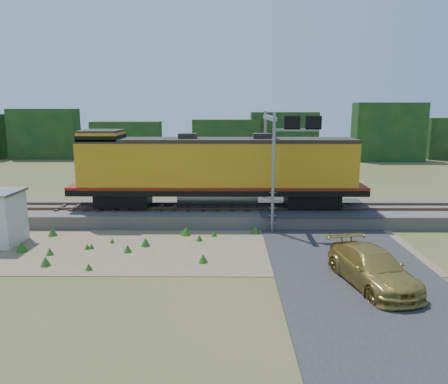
{
  "coord_description": "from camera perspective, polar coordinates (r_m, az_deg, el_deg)",
  "views": [
    {
      "loc": [
        1.49,
        -20.93,
        7.15
      ],
      "look_at": [
        1.32,
        3.0,
        2.4
      ],
      "focal_mm": 35.0,
      "sensor_mm": 36.0,
      "label": 1
    }
  ],
  "objects": [
    {
      "name": "road",
      "position": [
        23.45,
        14.06,
        -6.65
      ],
      "size": [
        7.0,
        66.0,
        0.86
      ],
      "color": "#38383A",
      "rests_on": "ground"
    },
    {
      "name": "rails",
      "position": [
        27.69,
        -2.7,
        -1.87
      ],
      "size": [
        70.0,
        1.54,
        0.16
      ],
      "color": "brown",
      "rests_on": "ballast"
    },
    {
      "name": "ballast",
      "position": [
        27.81,
        -2.69,
        -2.84
      ],
      "size": [
        70.0,
        5.0,
        0.8
      ],
      "primitive_type": "cube",
      "color": "slate",
      "rests_on": "ground"
    },
    {
      "name": "weed_clumps",
      "position": [
        22.77,
        -12.38,
        -7.35
      ],
      "size": [
        15.0,
        6.2,
        0.56
      ],
      "primitive_type": null,
      "color": "#29621C",
      "rests_on": "ground"
    },
    {
      "name": "dirt_shoulder",
      "position": [
        22.86,
        -8.47,
        -7.09
      ],
      "size": [
        26.0,
        8.0,
        0.03
      ],
      "primitive_type": "cube",
      "color": "#8C7754",
      "rests_on": "ground"
    },
    {
      "name": "car",
      "position": [
        18.77,
        18.83,
        -9.37
      ],
      "size": [
        3.07,
        5.42,
        1.48
      ],
      "primitive_type": "imported",
      "rotation": [
        0.0,
        0.0,
        0.2
      ],
      "color": "#AF9541",
      "rests_on": "ground"
    },
    {
      "name": "locomotive",
      "position": [
        27.22,
        -1.42,
        3.07
      ],
      "size": [
        18.3,
        2.79,
        4.72
      ],
      "color": "black",
      "rests_on": "rails"
    },
    {
      "name": "signal_gantry",
      "position": [
        26.52,
        6.79,
        6.78
      ],
      "size": [
        2.7,
        6.2,
        6.81
      ],
      "color": "gray",
      "rests_on": "ground"
    },
    {
      "name": "ground",
      "position": [
        22.17,
        -3.51,
        -7.61
      ],
      "size": [
        140.0,
        140.0,
        0.0
      ],
      "primitive_type": "plane",
      "color": "#475123",
      "rests_on": "ground"
    },
    {
      "name": "tree_line_north",
      "position": [
        59.09,
        -1.06,
        7.26
      ],
      "size": [
        130.0,
        3.0,
        6.5
      ],
      "color": "#163714",
      "rests_on": "ground"
    }
  ]
}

